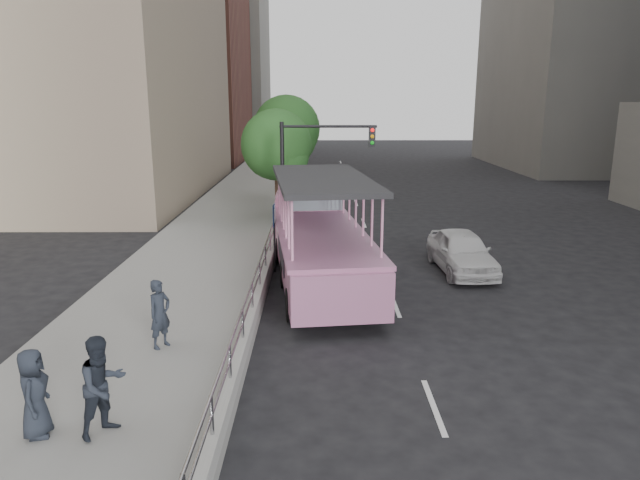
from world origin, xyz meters
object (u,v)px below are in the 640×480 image
Objects in this scene: street_tree_near at (278,148)px; pedestrian_mid at (103,386)px; duck_boat at (317,238)px; pedestrian_far at (34,393)px; traffic_signal at (310,161)px; street_tree_far at (288,131)px; car at (462,251)px; pedestrian_near at (160,314)px; parking_sign at (274,229)px.

pedestrian_mid is at bearing -95.41° from street_tree_near.
street_tree_near reaches higher than duck_boat.
duck_boat is 7.05× the size of pedestrian_far.
traffic_signal is 9.57m from street_tree_far.
street_tree_near is at bearing -18.62° from pedestrian_far.
car is 2.72× the size of pedestrian_far.
pedestrian_near is at bearing -144.07° from car.
duck_boat reaches higher than pedestrian_near.
parking_sign is (-6.79, -0.04, 0.84)m from car.
duck_boat is 2.00× the size of street_tree_near.
street_tree_far reaches higher than parking_sign.
car is 2.41× the size of pedestrian_mid.
duck_boat reaches higher than pedestrian_mid.
car is 14.97m from pedestrian_far.
pedestrian_near reaches higher than car.
pedestrian_near is 0.32× the size of traffic_signal.
pedestrian_mid is 1.13× the size of pedestrian_far.
traffic_signal is (3.41, 12.22, 2.36)m from pedestrian_near.
parking_sign is 8.74m from street_tree_near.
street_tree_near is at bearing 114.98° from traffic_signal.
parking_sign is at bearing -103.57° from traffic_signal.
street_tree_far is (2.01, 21.65, 3.17)m from pedestrian_near.
parking_sign is (2.20, 7.20, 0.45)m from pedestrian_near.
parking_sign is at bearing 164.55° from duck_boat.
duck_boat reaches higher than car.
traffic_signal is at bearing -65.02° from street_tree_near.
pedestrian_mid is (-0.02, -3.65, 0.08)m from pedestrian_near.
duck_boat reaches higher than parking_sign.
pedestrian_near is at bearing -105.59° from traffic_signal.
street_tree_far is (-1.40, 9.43, 0.81)m from traffic_signal.
duck_boat is 6.81× the size of pedestrian_near.
street_tree_far is (0.20, 6.00, 0.49)m from street_tree_near.
parking_sign is 0.39× the size of street_tree_far.
parking_sign reaches higher than pedestrian_far.
street_tree_near reaches higher than traffic_signal.
pedestrian_far is (-1.20, -3.72, -0.03)m from pedestrian_near.
car is (5.26, 0.46, -0.63)m from duck_boat.
duck_boat is at bearing -83.39° from street_tree_far.
car is at bearing 5.00° from duck_boat.
traffic_signal is at bearing -25.91° from pedestrian_far.
pedestrian_far is at bearing -98.83° from street_tree_near.
parking_sign reaches higher than car.
traffic_signal is (-5.58, 4.98, 2.75)m from car.
street_tree_far is at bearing 98.43° from traffic_signal.
car is at bearing -41.73° from traffic_signal.
duck_boat is at bearing 17.00° from pedestrian_mid.
pedestrian_mid is (-3.75, -10.43, -0.16)m from duck_boat.
pedestrian_far is (-4.93, -10.50, -0.27)m from duck_boat.
pedestrian_mid is at bearing -102.18° from traffic_signal.
car is 6.84m from parking_sign.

